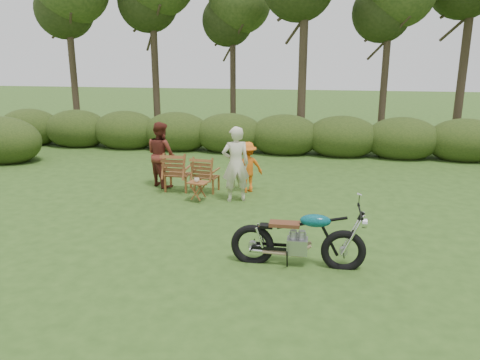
% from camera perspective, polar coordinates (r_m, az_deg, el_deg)
% --- Properties ---
extents(ground, '(80.00, 80.00, 0.00)m').
position_cam_1_polar(ground, '(8.32, -0.20, -9.28)').
color(ground, '#2B4918').
rests_on(ground, ground).
extents(tree_line, '(22.52, 11.62, 8.14)m').
position_cam_1_polar(tree_line, '(17.21, 7.70, 16.23)').
color(tree_line, '#372C1E').
rests_on(tree_line, ground).
extents(motorcycle, '(2.13, 0.83, 1.21)m').
position_cam_1_polar(motorcycle, '(8.07, 6.91, -10.21)').
color(motorcycle, '#0A848E').
rests_on(motorcycle, ground).
extents(lawn_chair_right, '(0.71, 0.71, 0.93)m').
position_cam_1_polar(lawn_chair_right, '(12.13, -4.07, -1.38)').
color(lawn_chair_right, '#5B3316').
rests_on(lawn_chair_right, ground).
extents(lawn_chair_left, '(0.70, 0.70, 1.01)m').
position_cam_1_polar(lawn_chair_left, '(12.31, -7.51, -1.23)').
color(lawn_chair_left, brown).
rests_on(lawn_chair_left, ground).
extents(side_table, '(0.54, 0.48, 0.48)m').
position_cam_1_polar(side_table, '(11.27, -5.09, -1.41)').
color(side_table, brown).
rests_on(side_table, ground).
extents(cup, '(0.16, 0.16, 0.10)m').
position_cam_1_polar(cup, '(11.18, -5.30, -0.00)').
color(cup, beige).
rests_on(cup, side_table).
extents(adult_a, '(0.78, 0.65, 1.81)m').
position_cam_1_polar(adult_a, '(11.34, -0.52, -2.52)').
color(adult_a, beige).
rests_on(adult_a, ground).
extents(adult_b, '(1.07, 1.03, 1.73)m').
position_cam_1_polar(adult_b, '(12.79, -9.42, -0.67)').
color(adult_b, maroon).
rests_on(adult_b, ground).
extents(child, '(0.97, 0.85, 1.30)m').
position_cam_1_polar(child, '(12.09, 0.89, -1.40)').
color(child, orange).
rests_on(child, ground).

